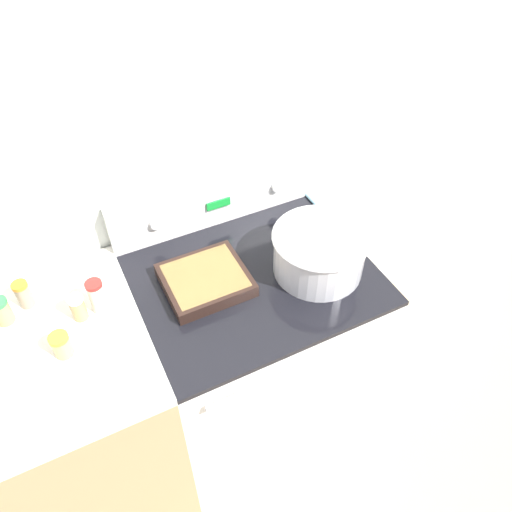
# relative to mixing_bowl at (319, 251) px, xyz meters

# --- Properties ---
(ground_plane) EXTENTS (12.00, 12.00, 0.00)m
(ground_plane) POSITION_rel_mixing_bowl_xyz_m (-0.21, -0.26, -1.01)
(ground_plane) COLOR tan
(kitchen_wall) EXTENTS (8.00, 0.05, 2.50)m
(kitchen_wall) POSITION_rel_mixing_bowl_xyz_m (-0.21, 0.45, 0.24)
(kitchen_wall) COLOR silver
(kitchen_wall) RESTS_ON ground_plane
(stove_range) EXTENTS (0.79, 0.70, 0.92)m
(stove_range) POSITION_rel_mixing_bowl_xyz_m (-0.21, 0.08, -0.55)
(stove_range) COLOR white
(stove_range) RESTS_ON ground_plane
(control_panel) EXTENTS (0.79, 0.07, 0.18)m
(control_panel) POSITION_rel_mixing_bowl_xyz_m (-0.21, 0.39, 0.00)
(control_panel) COLOR white
(control_panel) RESTS_ON stove_range
(side_counter) EXTENTS (0.55, 0.67, 0.94)m
(side_counter) POSITION_rel_mixing_bowl_xyz_m (-0.87, 0.08, -0.54)
(side_counter) COLOR tan
(side_counter) RESTS_ON ground_plane
(mixing_bowl) EXTENTS (0.32, 0.32, 0.15)m
(mixing_bowl) POSITION_rel_mixing_bowl_xyz_m (0.00, 0.00, 0.00)
(mixing_bowl) COLOR silver
(mixing_bowl) RESTS_ON stove_range
(casserole_dish) EXTENTS (0.27, 0.24, 0.05)m
(casserole_dish) POSITION_rel_mixing_bowl_xyz_m (-0.37, 0.10, -0.06)
(casserole_dish) COLOR black
(casserole_dish) RESTS_ON stove_range
(ladle) EXTENTS (0.07, 0.30, 0.07)m
(ladle) POSITION_rel_mixing_bowl_xyz_m (0.17, 0.13, -0.06)
(ladle) COLOR #7AB2C6
(ladle) RESTS_ON stove_range
(spice_jar_red_cap) EXTENTS (0.05, 0.05, 0.12)m
(spice_jar_red_cap) POSITION_rel_mixing_bowl_xyz_m (-0.70, 0.14, -0.01)
(spice_jar_red_cap) COLOR beige
(spice_jar_red_cap) RESTS_ON side_counter
(spice_jar_white_cap) EXTENTS (0.05, 0.05, 0.09)m
(spice_jar_white_cap) POSITION_rel_mixing_bowl_xyz_m (-0.76, 0.14, -0.03)
(spice_jar_white_cap) COLOR tan
(spice_jar_white_cap) RESTS_ON side_counter
(spice_jar_yellow_cap) EXTENTS (0.06, 0.06, 0.08)m
(spice_jar_yellow_cap) POSITION_rel_mixing_bowl_xyz_m (-0.84, 0.03, -0.03)
(spice_jar_yellow_cap) COLOR tan
(spice_jar_yellow_cap) RESTS_ON side_counter
(spice_jar_orange_cap) EXTENTS (0.05, 0.05, 0.10)m
(spice_jar_orange_cap) POSITION_rel_mixing_bowl_xyz_m (-0.90, 0.27, -0.03)
(spice_jar_orange_cap) COLOR gray
(spice_jar_orange_cap) RESTS_ON side_counter
(spice_jar_green_cap) EXTENTS (0.06, 0.06, 0.09)m
(spice_jar_green_cap) POSITION_rel_mixing_bowl_xyz_m (-0.97, 0.23, -0.03)
(spice_jar_green_cap) COLOR tan
(spice_jar_green_cap) RESTS_ON side_counter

